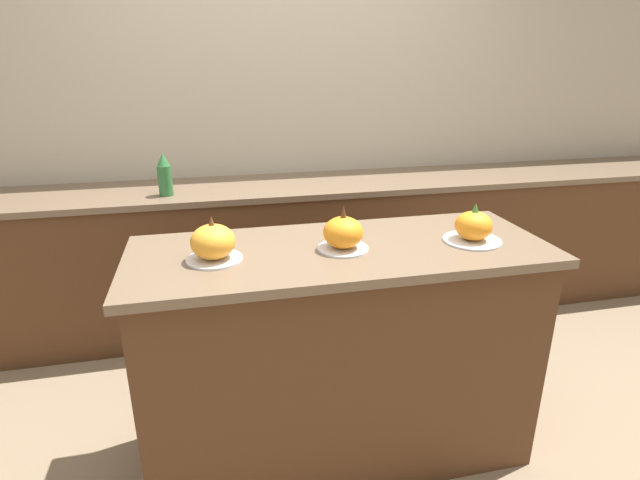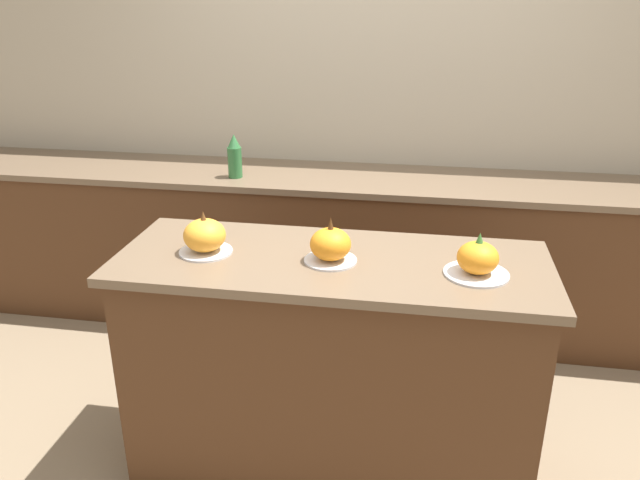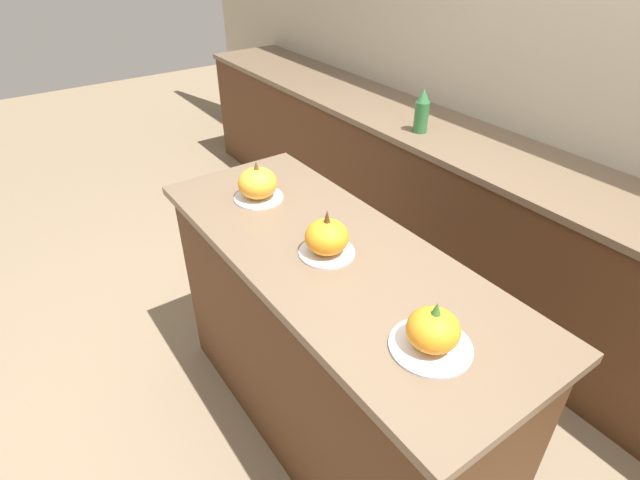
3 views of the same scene
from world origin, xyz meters
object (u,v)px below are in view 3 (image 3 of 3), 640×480
at_px(pumpkin_cake_center, 327,239).
at_px(bottle_tall, 422,112).
at_px(pumpkin_cake_left, 258,184).
at_px(pumpkin_cake_right, 433,332).

distance_m(pumpkin_cake_center, bottle_tall, 1.35).
relative_size(pumpkin_cake_left, pumpkin_cake_right, 0.89).
relative_size(pumpkin_cake_left, bottle_tall, 0.83).
distance_m(pumpkin_cake_left, pumpkin_cake_center, 0.48).
bearing_deg(pumpkin_cake_center, bottle_tall, 121.83).
xyz_separation_m(pumpkin_cake_left, bottle_tall, (-0.23, 1.14, 0.00)).
xyz_separation_m(pumpkin_cake_center, pumpkin_cake_right, (0.51, -0.03, -0.01)).
distance_m(pumpkin_cake_right, bottle_tall, 1.70).
relative_size(pumpkin_cake_center, pumpkin_cake_right, 0.86).
bearing_deg(pumpkin_cake_right, bottle_tall, 136.24).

